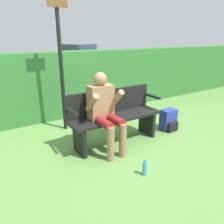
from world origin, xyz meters
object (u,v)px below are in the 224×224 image
backpack (169,120)px  signpost (61,59)px  parked_car (78,55)px  person_seated (104,109)px  park_bench (114,116)px  water_bottle (145,168)px

backpack → signpost: (-1.65, 1.12, 1.14)m
parked_car → signpost: bearing=136.6°
person_seated → parked_car: parked_car is taller
park_bench → parked_car: (3.83, 9.98, 0.14)m
signpost → water_bottle: bearing=-81.3°
backpack → water_bottle: (-1.35, -0.87, -0.09)m
backpack → water_bottle: 1.61m
park_bench → parked_car: parked_car is taller
backpack → water_bottle: size_ratio=1.91×
park_bench → water_bottle: bearing=-100.9°
backpack → signpost: size_ratio=0.17×
person_seated → signpost: size_ratio=0.50×
backpack → person_seated: bearing=179.5°
water_bottle → parked_car: bearing=69.9°
person_seated → water_bottle: size_ratio=5.73×
park_bench → water_bottle: size_ratio=7.46×
park_bench → water_bottle: 1.10m
backpack → parked_car: bearing=75.1°
backpack → signpost: bearing=145.9°
park_bench → backpack: park_bench is taller
signpost → parked_car: bearing=64.3°
parked_car → park_bench: bearing=141.3°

